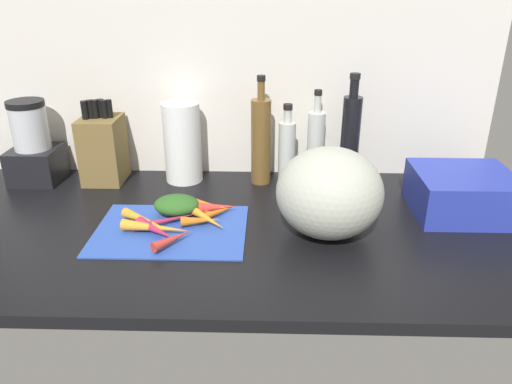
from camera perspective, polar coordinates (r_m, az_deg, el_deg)
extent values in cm
cube|color=black|center=(132.12, -5.13, -4.14)|extent=(170.00, 80.00, 3.00)
cube|color=silver|center=(157.84, -3.98, 12.78)|extent=(170.00, 3.00, 60.00)
cube|color=#2D51B7|center=(128.65, -9.84, -4.29)|extent=(38.57, 28.63, 0.80)
cone|color=#B2264C|center=(125.18, -11.53, -4.32)|extent=(12.12, 10.69, 2.88)
cone|color=orange|center=(128.26, -6.43, -3.29)|extent=(10.47, 4.17, 2.63)
cone|color=orange|center=(131.28, -12.95, -3.11)|extent=(13.04, 10.00, 2.66)
cone|color=orange|center=(129.86, -6.18, -2.77)|extent=(14.45, 15.50, 3.22)
cone|color=red|center=(120.56, -9.64, -5.41)|extent=(9.49, 10.11, 2.58)
cone|color=orange|center=(135.25, -5.58, -1.58)|extent=(11.10, 6.33, 3.30)
cone|color=orange|center=(133.01, -4.36, -2.29)|extent=(9.08, 8.17, 2.09)
cone|color=#B2264C|center=(130.26, -10.36, -3.25)|extent=(16.33, 10.30, 2.03)
cone|color=red|center=(134.29, -4.45, -1.78)|extent=(10.81, 4.72, 3.12)
cone|color=orange|center=(126.15, -11.59, -4.07)|extent=(17.87, 5.83, 2.97)
cone|color=red|center=(134.38, -6.59, -2.07)|extent=(12.01, 7.36, 2.21)
ellipsoid|color=#2D6023|center=(134.54, -9.19, -1.49)|extent=(12.28, 9.45, 5.20)
ellipsoid|color=#B2B7A8|center=(122.28, 8.50, -0.08)|extent=(26.42, 26.30, 22.52)
cube|color=brown|center=(161.24, -17.28, 4.70)|extent=(11.95, 13.91, 20.48)
cylinder|color=black|center=(157.48, -19.24, 8.96)|extent=(2.00, 2.00, 5.50)
cylinder|color=black|center=(158.02, -18.63, 9.09)|extent=(2.11, 2.11, 5.50)
cylinder|color=black|center=(157.72, -18.12, 9.13)|extent=(2.09, 2.09, 5.50)
cylinder|color=black|center=(158.11, -17.54, 9.24)|extent=(2.15, 2.15, 5.50)
cylinder|color=black|center=(156.71, -17.16, 9.16)|extent=(1.85, 1.85, 5.50)
cylinder|color=black|center=(156.80, -16.61, 9.23)|extent=(1.74, 1.74, 5.50)
cube|color=black|center=(170.18, -24.06, 2.92)|extent=(14.52, 14.52, 10.73)
cylinder|color=silver|center=(166.67, -24.75, 6.76)|extent=(10.89, 10.89, 13.29)
cylinder|color=black|center=(164.87, -25.21, 9.26)|extent=(11.11, 11.11, 1.80)
cylinder|color=white|center=(155.27, -8.52, 5.69)|extent=(11.54, 11.54, 24.97)
cylinder|color=brown|center=(151.74, 0.57, 5.80)|extent=(6.15, 6.15, 26.34)
cylinder|color=brown|center=(147.53, 0.60, 11.69)|extent=(2.22, 2.22, 5.57)
cylinder|color=black|center=(146.80, 0.60, 13.06)|extent=(2.55, 2.55, 1.60)
cylinder|color=silver|center=(152.23, 3.58, 4.46)|extent=(5.22, 5.22, 19.58)
cylinder|color=silver|center=(148.69, 3.70, 8.77)|extent=(2.40, 2.40, 4.10)
cylinder|color=black|center=(147.97, 3.73, 9.83)|extent=(2.76, 2.76, 1.60)
cylinder|color=silver|center=(155.24, 6.90, 5.19)|extent=(5.35, 5.35, 21.95)
cylinder|color=silver|center=(151.42, 7.16, 10.09)|extent=(2.10, 2.10, 5.37)
cylinder|color=black|center=(150.63, 7.23, 11.37)|extent=(2.41, 2.41, 1.60)
cylinder|color=black|center=(151.86, 10.82, 5.65)|extent=(5.64, 5.64, 27.74)
cylinder|color=black|center=(147.62, 11.32, 11.73)|extent=(2.66, 2.66, 5.22)
cylinder|color=black|center=(146.95, 11.43, 13.03)|extent=(3.06, 3.06, 1.60)
cube|color=#2838AD|center=(145.59, 22.78, -0.10)|extent=(26.01, 23.99, 11.52)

